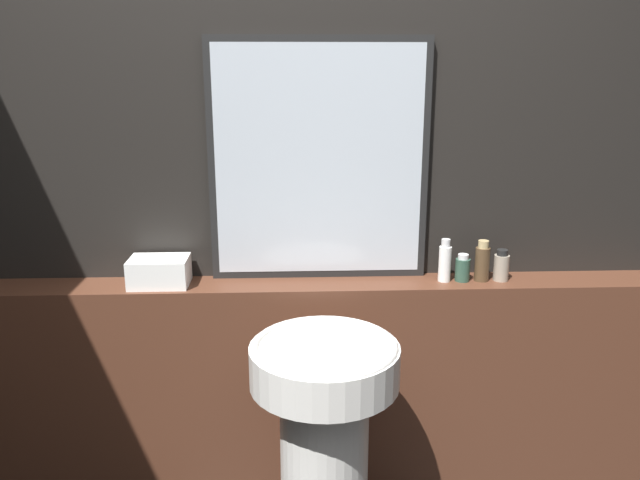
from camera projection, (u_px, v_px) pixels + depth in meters
name	position (u px, v px, depth m)	size (l,w,h in m)	color
wall_back	(304.00, 185.00, 2.29)	(8.00, 0.06, 2.50)	black
vanity_counter	(306.00, 396.00, 2.38)	(2.71, 0.19, 0.91)	#512D1E
pedestal_sink	(324.00, 444.00, 1.97)	(0.46, 0.46, 0.87)	silver
mirror	(319.00, 161.00, 2.22)	(0.79, 0.03, 0.86)	black
towel_stack	(159.00, 272.00, 2.23)	(0.21, 0.14, 0.10)	white
shampoo_bottle	(445.00, 262.00, 2.26)	(0.04, 0.04, 0.16)	white
conditioner_bottle	(463.00, 269.00, 2.27)	(0.05, 0.05, 0.10)	#2D4C3D
lotion_bottle	(482.00, 262.00, 2.27)	(0.05, 0.05, 0.15)	#4C3823
body_wash_bottle	(501.00, 266.00, 2.28)	(0.06, 0.06, 0.12)	gray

